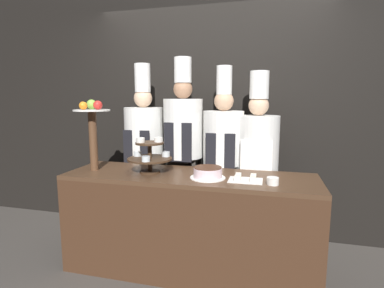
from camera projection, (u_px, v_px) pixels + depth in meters
wall_back at (210, 109)px, 3.33m from camera, size 10.00×0.06×2.80m
buffet_counter at (189, 223)px, 2.62m from camera, size 2.14×0.63×0.87m
tiered_stand at (150, 155)px, 2.60m from camera, size 0.39×0.39×0.31m
fruit_pedestal at (92, 124)px, 2.67m from camera, size 0.32×0.32×0.64m
cake_round at (208, 173)px, 2.43m from camera, size 0.29×0.29×0.09m
cup_white at (273, 181)px, 2.25m from camera, size 0.09×0.09×0.06m
cake_square_tray at (245, 179)px, 2.36m from camera, size 0.26×0.19×0.05m
chef_left at (144, 149)px, 3.18m from camera, size 0.40×0.40×1.87m
chef_center_left at (183, 145)px, 3.06m from camera, size 0.39×0.39×1.92m
chef_center_right at (223, 155)px, 2.97m from camera, size 0.40×0.40×1.82m
chef_right at (257, 159)px, 2.89m from camera, size 0.41×0.41×1.77m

